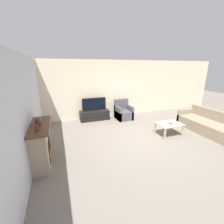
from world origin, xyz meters
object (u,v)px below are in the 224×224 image
at_px(couch, 210,126).
at_px(mantel_vase_left, 36,128).
at_px(remote, 171,124).
at_px(mantel_clock, 39,120).
at_px(tv, 94,105).
at_px(armchair, 123,113).
at_px(fireplace, 41,144).
at_px(tv_stand, 94,115).
at_px(mantel_vase_centre_left, 38,122).
at_px(coffee_table, 169,125).

bearing_deg(couch, mantel_vase_left, -177.69).
bearing_deg(remote, mantel_clock, 170.67).
height_order(tv, remote, tv).
height_order(tv, armchair, tv).
bearing_deg(mantel_vase_left, remote, 7.57).
bearing_deg(fireplace, couch, -1.77).
xyz_separation_m(mantel_clock, armchair, (3.35, 2.27, -0.82)).
bearing_deg(tv_stand, mantel_vase_centre_left, -125.68).
height_order(mantel_clock, tv, mantel_clock).
height_order(tv_stand, remote, remote).
distance_m(mantel_vase_centre_left, mantel_clock, 0.24).
distance_m(mantel_vase_left, remote, 4.27).
bearing_deg(fireplace, mantel_vase_left, -87.67).
bearing_deg(couch, mantel_clock, 176.86).
xyz_separation_m(fireplace, tv_stand, (2.03, 2.71, -0.31)).
bearing_deg(mantel_vase_centre_left, tv, 54.30).
bearing_deg(coffee_table, armchair, 110.27).
bearing_deg(mantel_clock, tv, 51.86).
height_order(fireplace, tv, tv).
bearing_deg(mantel_clock, couch, -3.14).
bearing_deg(couch, tv_stand, 142.30).
relative_size(mantel_vase_centre_left, couch, 0.09).
relative_size(fireplace, mantel_vase_centre_left, 6.18).
distance_m(coffee_table, couch, 1.64).
height_order(tv_stand, tv, tv).
bearing_deg(tv_stand, fireplace, -126.92).
xyz_separation_m(mantel_vase_centre_left, mantel_clock, (0.00, 0.24, -0.02)).
relative_size(mantel_vase_left, tv_stand, 0.13).
relative_size(mantel_clock, armchair, 0.17).
relative_size(mantel_clock, couch, 0.06).
bearing_deg(tv, tv_stand, 90.00).
bearing_deg(fireplace, coffee_table, 2.77).
relative_size(fireplace, remote, 8.84).
relative_size(fireplace, mantel_vase_left, 7.96).
height_order(mantel_vase_centre_left, armchair, mantel_vase_centre_left).
distance_m(tv_stand, armchair, 1.37).
bearing_deg(tv, mantel_vase_centre_left, -125.70).
bearing_deg(coffee_table, couch, -13.49).
bearing_deg(remote, armchair, 100.87).
distance_m(fireplace, armchair, 4.14).
distance_m(remote, couch, 1.61).
bearing_deg(couch, coffee_table, 166.51).
relative_size(armchair, remote, 5.85).
height_order(fireplace, armchair, fireplace).
relative_size(tv_stand, couch, 0.57).
xyz_separation_m(mantel_clock, tv_stand, (2.02, 2.57, -0.89)).
distance_m(coffee_table, remote, 0.09).
bearing_deg(mantel_vase_left, armchair, 40.07).
height_order(mantel_clock, couch, mantel_clock).
xyz_separation_m(fireplace, armchair, (3.36, 2.41, -0.23)).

